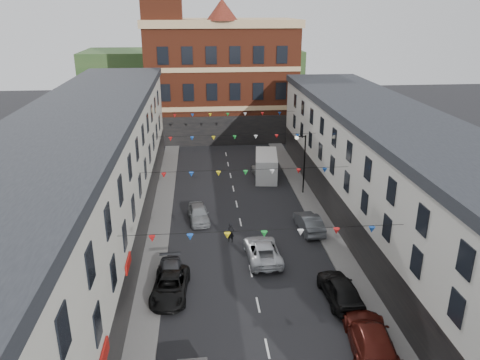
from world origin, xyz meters
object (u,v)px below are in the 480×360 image
object	(u,v)px
car_right_d	(340,289)
pedestrian	(231,233)
car_left_d	(171,276)
car_left_c	(170,286)
car_right_e	(309,223)
car_right_f	(264,171)
white_van	(266,166)
car_left_e	(198,213)
moving_car	(263,250)
street_lamp	(302,156)
car_right_c	(370,338)

from	to	relation	value
car_right_d	pedestrian	bearing A→B (deg)	-56.58
car_left_d	pedestrian	xyz separation A→B (m)	(4.39, 5.67, 0.16)
car_left_c	car_right_e	size ratio (longest dim) A/B	1.09
car_right_f	white_van	world-z (taller)	white_van
white_van	pedestrian	distance (m)	15.53
car_left_e	white_van	xyz separation A→B (m)	(7.44, 10.59, 0.60)
car_left_c	white_van	size ratio (longest dim) A/B	0.82
car_left_c	pedestrian	xyz separation A→B (m)	(4.39, 6.96, 0.12)
car_left_e	pedestrian	size ratio (longest dim) A/B	2.62
car_left_c	moving_car	size ratio (longest dim) A/B	0.94
car_right_f	car_left_c	bearing A→B (deg)	63.20
street_lamp	car_right_d	size ratio (longest dim) A/B	1.26
car_right_d	car_left_e	bearing A→B (deg)	-58.29
white_van	moving_car	bearing A→B (deg)	-91.78
street_lamp	pedestrian	distance (m)	12.58
car_left_d	car_right_f	xyz separation A→B (m)	(9.10, 20.51, 0.01)
street_lamp	pedestrian	world-z (taller)	street_lamp
car_right_c	car_left_c	bearing A→B (deg)	-22.41
car_right_c	white_van	size ratio (longest dim) A/B	0.93
car_left_d	car_right_e	world-z (taller)	car_right_e
car_right_f	moving_car	world-z (taller)	moving_car
car_left_c	car_right_d	world-z (taller)	car_right_d
car_right_c	pedestrian	distance (m)	14.69
car_left_d	street_lamp	bearing A→B (deg)	47.76
white_van	car_right_c	bearing A→B (deg)	-79.35
street_lamp	car_right_f	size ratio (longest dim) A/B	1.28
car_right_e	white_van	distance (m)	13.44
car_left_e	car_right_d	world-z (taller)	car_right_d
car_left_d	moving_car	bearing A→B (deg)	19.39
car_left_e	car_right_e	world-z (taller)	car_right_e
car_right_c	white_van	world-z (taller)	white_van
car_left_d	white_van	xyz separation A→B (m)	(9.34, 20.38, 0.67)
street_lamp	car_left_d	world-z (taller)	street_lamp
street_lamp	white_van	distance (m)	6.44
car_left_c	car_right_d	distance (m)	10.83
car_right_d	moving_car	bearing A→B (deg)	-56.72
car_left_d	white_van	size ratio (longest dim) A/B	0.75
car_left_c	car_left_d	size ratio (longest dim) A/B	1.10
street_lamp	car_right_c	world-z (taller)	street_lamp
car_left_c	car_left_d	distance (m)	1.30
car_right_d	white_van	size ratio (longest dim) A/B	0.81
car_left_c	car_left_d	world-z (taller)	car_left_c
street_lamp	moving_car	size ratio (longest dim) A/B	1.18
pedestrian	car_left_d	bearing A→B (deg)	-107.47
street_lamp	car_right_f	distance (m)	6.93
car_right_f	white_van	xyz separation A→B (m)	(0.24, -0.14, 0.65)
car_left_c	car_right_c	bearing A→B (deg)	-24.84
street_lamp	pedestrian	size ratio (longest dim) A/B	3.78
street_lamp	moving_car	xyz separation A→B (m)	(-5.50, -12.36, -3.20)
car_left_e	moving_car	distance (m)	8.39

